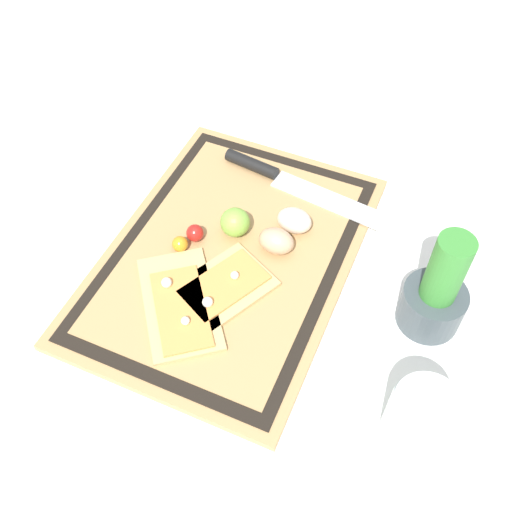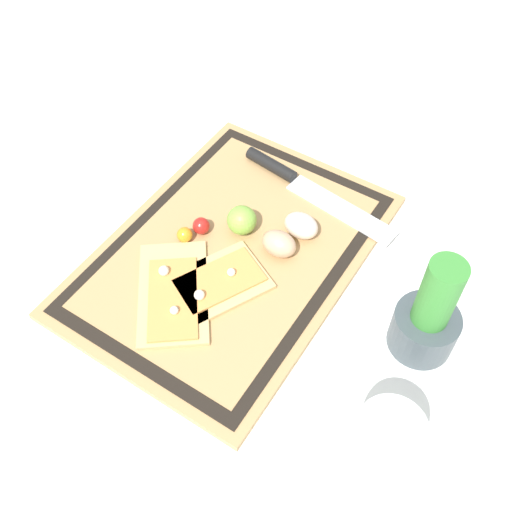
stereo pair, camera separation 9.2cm
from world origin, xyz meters
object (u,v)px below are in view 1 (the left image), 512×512
Objects in this scene: pizza_slice_far at (219,290)px; sauce_jar at (419,423)px; herb_pot at (436,295)px; pizza_slice_near at (180,304)px; cherry_tomato_red at (195,233)px; knife at (277,176)px; cherry_tomato_yellow at (180,244)px; egg_pink at (294,221)px; lime at (235,222)px; egg_brown at (276,241)px.

sauce_jar is at bearing 73.17° from pizza_slice_far.
herb_pot reaches higher than pizza_slice_far.
pizza_slice_near is 1.10× the size of pizza_slice_far.
pizza_slice_far is 6.81× the size of cherry_tomato_red.
knife is 0.49m from sauce_jar.
cherry_tomato_yellow is (-0.10, -0.05, 0.01)m from pizza_slice_near.
egg_pink is at bearing 120.86° from cherry_tomato_red.
lime reaches higher than cherry_tomato_yellow.
herb_pot is at bearing 61.38° from knife.
cherry_tomato_yellow reaches higher than knife.
pizza_slice_far is 0.12m from lime.
pizza_slice_near is 0.06m from pizza_slice_far.
knife is at bearing -136.58° from sauce_jar.
cherry_tomato_yellow is at bearing -152.73° from pizza_slice_near.
herb_pot is (0.03, 0.32, 0.02)m from lime.
egg_brown is at bearing -126.87° from sauce_jar.
herb_pot reaches higher than egg_pink.
egg_pink is 0.10m from lime.
egg_brown reaches higher than cherry_tomato_red.
cherry_tomato_red is 0.03m from cherry_tomato_yellow.
cherry_tomato_red is 0.44m from sauce_jar.
egg_pink is at bearing 168.52° from egg_brown.
egg_brown is 1.00× the size of egg_pink.
egg_brown is at bearing -11.48° from egg_pink.
cherry_tomato_yellow is (0.06, -0.14, -0.01)m from egg_brown.
cherry_tomato_yellow is at bearing -44.24° from lime.
egg_brown is at bearing 103.76° from cherry_tomato_red.
pizza_slice_near is 0.18m from egg_brown.
cherry_tomato_red is at bearing -20.96° from knife.
egg_brown is at bearing 84.45° from lime.
pizza_slice_far is 1.06× the size of herb_pot.
pizza_slice_near is 0.23m from egg_pink.
egg_brown is at bearing 150.19° from pizza_slice_near.
pizza_slice_far is 0.12m from egg_brown.
lime reaches higher than egg_pink.
pizza_slice_far is at bearing 45.74° from cherry_tomato_red.
lime is 0.33m from herb_pot.
knife is 0.16m from egg_brown.
lime is (0.04, -0.08, 0.00)m from egg_pink.
knife is 0.35m from herb_pot.
lime is at bearing -95.11° from herb_pot.
knife is at bearing -158.13° from egg_brown.
herb_pot is 1.75× the size of sauce_jar.
lime reaches higher than cherry_tomato_red.
lime is 1.71× the size of cherry_tomato_red.
egg_brown is 0.05m from egg_pink.
herb_pot is at bearing 85.02° from egg_brown.
pizza_slice_far is 0.34m from sauce_jar.
cherry_tomato_yellow is (0.07, -0.07, -0.01)m from lime.
pizza_slice_far is at bearing 137.84° from pizza_slice_near.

